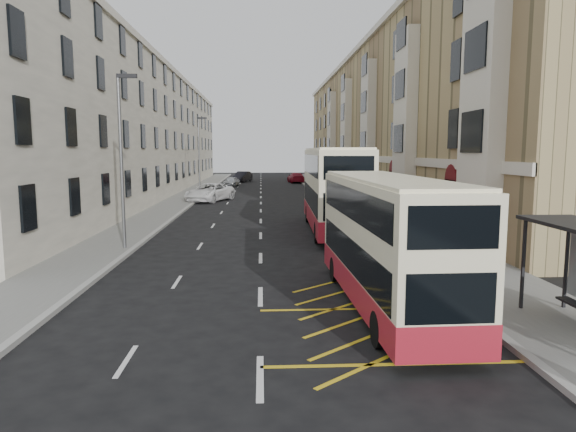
{
  "coord_description": "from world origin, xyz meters",
  "views": [
    {
      "loc": [
        0.05,
        -12.16,
        4.68
      ],
      "look_at": [
        1.07,
        7.35,
        2.2
      ],
      "focal_mm": 32.0,
      "sensor_mm": 36.0,
      "label": 1
    }
  ],
  "objects": [
    {
      "name": "terrace_left",
      "position": [
        -13.43,
        45.5,
        6.52
      ],
      "size": [
        9.18,
        79.0,
        13.25
      ],
      "color": "silver",
      "rests_on": "ground"
    },
    {
      "name": "white_van",
      "position": [
        -4.78,
        35.98,
        0.84
      ],
      "size": [
        4.81,
        6.64,
        1.68
      ],
      "primitive_type": "imported",
      "rotation": [
        0.0,
        0.0,
        -0.38
      ],
      "color": "white",
      "rests_on": "ground"
    },
    {
      "name": "kerb_left",
      "position": [
        -6.0,
        30.0,
        0.07
      ],
      "size": [
        0.25,
        120.0,
        0.15
      ],
      "primitive_type": "cube",
      "color": "#9B9B95",
      "rests_on": "ground"
    },
    {
      "name": "street_lamp_near",
      "position": [
        -6.35,
        12.0,
        4.64
      ],
      "size": [
        0.93,
        0.18,
        8.0
      ],
      "color": "slate",
      "rests_on": "pavement_left"
    },
    {
      "name": "kerb_right",
      "position": [
        6.0,
        30.0,
        0.07
      ],
      "size": [
        0.25,
        120.0,
        0.15
      ],
      "primitive_type": "cube",
      "color": "#9B9B95",
      "rests_on": "ground"
    },
    {
      "name": "pavement_left",
      "position": [
        -7.5,
        30.0,
        0.07
      ],
      "size": [
        3.0,
        120.0,
        0.15
      ],
      "primitive_type": "cube",
      "color": "slate",
      "rests_on": "ground"
    },
    {
      "name": "guard_railing",
      "position": [
        6.25,
        5.75,
        0.86
      ],
      "size": [
        0.06,
        6.56,
        1.01
      ],
      "color": "red",
      "rests_on": "pavement_right"
    },
    {
      "name": "double_decker_rear",
      "position": [
        4.26,
        17.35,
        2.46
      ],
      "size": [
        3.14,
        12.21,
        4.84
      ],
      "rotation": [
        0.0,
        0.0,
        -0.03
      ],
      "color": "#FEF5C8",
      "rests_on": "ground"
    },
    {
      "name": "pavement_right",
      "position": [
        8.0,
        30.0,
        0.07
      ],
      "size": [
        4.0,
        120.0,
        0.15
      ],
      "primitive_type": "cube",
      "color": "slate",
      "rests_on": "ground"
    },
    {
      "name": "car_red",
      "position": [
        5.2,
        63.64,
        0.75
      ],
      "size": [
        2.53,
        5.32,
        1.5
      ],
      "primitive_type": "imported",
      "rotation": [
        0.0,
        0.0,
        3.23
      ],
      "color": "maroon",
      "rests_on": "ground"
    },
    {
      "name": "pedestrian_far",
      "position": [
        7.9,
        7.67,
        0.98
      ],
      "size": [
        1.05,
        0.79,
        1.66
      ],
      "primitive_type": "imported",
      "rotation": [
        0.0,
        0.0,
        2.69
      ],
      "color": "black",
      "rests_on": "pavement_right"
    },
    {
      "name": "double_decker_front",
      "position": [
        3.77,
        2.67,
        1.99
      ],
      "size": [
        2.5,
        9.87,
        3.92
      ],
      "rotation": [
        0.0,
        0.0,
        0.02
      ],
      "color": "#FEF5C8",
      "rests_on": "ground"
    },
    {
      "name": "road_markings",
      "position": [
        0.0,
        45.0,
        0.01
      ],
      "size": [
        10.0,
        110.0,
        0.01
      ],
      "primitive_type": null,
      "color": "silver",
      "rests_on": "ground"
    },
    {
      "name": "street_lamp_far",
      "position": [
        -6.35,
        42.0,
        4.64
      ],
      "size": [
        0.93,
        0.18,
        8.0
      ],
      "color": "slate",
      "rests_on": "pavement_left"
    },
    {
      "name": "terrace_right",
      "position": [
        14.88,
        45.38,
        7.52
      ],
      "size": [
        10.75,
        79.0,
        15.25
      ],
      "color": "tan",
      "rests_on": "ground"
    },
    {
      "name": "car_dark",
      "position": [
        -2.78,
        66.1,
        0.79
      ],
      "size": [
        3.08,
        5.1,
        1.59
      ],
      "primitive_type": "imported",
      "rotation": [
        0.0,
        0.0,
        -0.31
      ],
      "color": "black",
      "rests_on": "ground"
    },
    {
      "name": "ground",
      "position": [
        0.0,
        0.0,
        0.0
      ],
      "size": [
        200.0,
        200.0,
        0.0
      ],
      "primitive_type": "plane",
      "color": "black",
      "rests_on": "ground"
    },
    {
      "name": "car_silver",
      "position": [
        -3.91,
        55.33,
        0.68
      ],
      "size": [
        2.38,
        4.21,
        1.35
      ],
      "primitive_type": "imported",
      "rotation": [
        0.0,
        0.0,
        -0.21
      ],
      "color": "#AEB2B5",
      "rests_on": "ground"
    }
  ]
}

